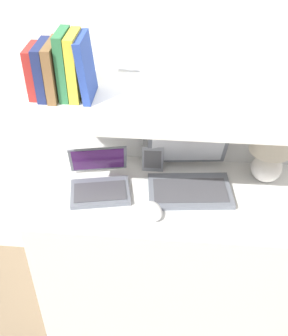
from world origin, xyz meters
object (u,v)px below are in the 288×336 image
book_yellow (74,66)px  book_red (33,71)px  computer_mouse (152,211)px  book_green (63,65)px  laptop_large (188,176)px  laptop_small (98,181)px  book_brown (53,70)px  book_blue (85,68)px  router_box (152,155)px  table_lamp (270,147)px  book_navy (43,70)px

book_yellow → book_red: bearing=180.0°
computer_mouse → book_green: bearing=151.8°
laptop_large → computer_mouse: (-0.15, -0.20, -0.04)m
laptop_small → book_brown: (-0.15, 0.05, 0.50)m
laptop_large → book_green: 0.72m
laptop_small → book_red: 0.55m
laptop_large → book_blue: size_ratio=1.62×
book_green → book_yellow: book_green is taller
laptop_small → book_green: (-0.11, 0.05, 0.52)m
router_box → book_blue: size_ratio=0.57×
table_lamp → book_yellow: 0.90m
book_green → book_yellow: bearing=0.0°
router_box → book_yellow: (-0.29, -0.13, 0.49)m
book_blue → laptop_small: bearing=-61.3°
laptop_large → book_blue: 0.66m
table_lamp → laptop_small: size_ratio=1.02×
book_yellow → book_navy: bearing=180.0°
laptop_small → book_green: 0.54m
table_lamp → book_navy: bearing=-174.9°
table_lamp → book_blue: bearing=-173.8°
laptop_large → book_red: (-0.63, -0.01, 0.48)m
book_brown → book_green: bearing=0.0°
book_navy → book_green: size_ratio=0.81×
laptop_small → book_red: (-0.23, 0.05, 0.49)m
book_navy → laptop_large: bearing=1.1°
laptop_small → book_brown: bearing=162.1°
table_lamp → book_navy: size_ratio=1.45×
table_lamp → laptop_small: 0.77m
laptop_small → book_blue: 0.52m
laptop_large → book_navy: 0.76m
laptop_large → router_box: size_ratio=2.86×
router_box → book_blue: bearing=-152.4°
book_brown → book_blue: size_ratio=0.88×
laptop_small → book_blue: (-0.03, 0.05, 0.52)m
book_green → laptop_large: bearing=1.2°
book_green → book_blue: size_ratio=1.05×
book_blue → table_lamp: bearing=6.2°
computer_mouse → book_red: size_ratio=0.68×
router_box → book_red: book_red is taller
router_box → book_green: book_green is taller
book_red → book_blue: size_ratio=0.81×
laptop_small → book_blue: size_ratio=1.23×
book_green → laptop_small: bearing=-24.3°
table_lamp → book_red: 1.04m
book_brown → book_yellow: 0.08m
computer_mouse → book_blue: bearing=145.3°
computer_mouse → book_brown: bearing=154.4°
laptop_large → laptop_small: (-0.40, -0.06, -0.01)m
table_lamp → book_blue: size_ratio=1.25×
book_navy → computer_mouse: bearing=-23.5°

